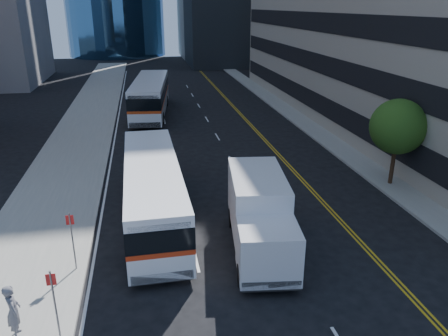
# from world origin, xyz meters

# --- Properties ---
(ground) EXTENTS (160.00, 160.00, 0.00)m
(ground) POSITION_xyz_m (0.00, 0.00, 0.00)
(ground) COLOR black
(ground) RESTS_ON ground
(sidewalk_west) EXTENTS (5.00, 90.00, 0.15)m
(sidewalk_west) POSITION_xyz_m (-10.50, 25.00, 0.07)
(sidewalk_west) COLOR gray
(sidewalk_west) RESTS_ON ground
(sidewalk_east) EXTENTS (2.00, 90.00, 0.15)m
(sidewalk_east) POSITION_xyz_m (9.00, 25.00, 0.07)
(sidewalk_east) COLOR gray
(sidewalk_east) RESTS_ON ground
(street_tree) EXTENTS (3.20, 3.20, 5.10)m
(street_tree) POSITION_xyz_m (9.00, 8.00, 3.64)
(street_tree) COLOR #332114
(street_tree) RESTS_ON sidewalk_east
(bus_front) EXTENTS (2.81, 11.90, 3.06)m
(bus_front) POSITION_xyz_m (-5.10, 6.01, 1.67)
(bus_front) COLOR white
(bus_front) RESTS_ON ground
(bus_rear) EXTENTS (4.28, 13.45, 3.41)m
(bus_rear) POSITION_xyz_m (-4.61, 29.05, 1.86)
(bus_rear) COLOR white
(bus_rear) RESTS_ON ground
(box_truck) EXTENTS (3.14, 6.99, 3.23)m
(box_truck) POSITION_xyz_m (-0.65, 2.31, 1.71)
(box_truck) COLOR silver
(box_truck) RESTS_ON ground
(pedestrian) EXTENTS (0.66, 0.80, 1.89)m
(pedestrian) POSITION_xyz_m (-9.77, -1.63, 1.09)
(pedestrian) COLOR slate
(pedestrian) RESTS_ON sidewalk_west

